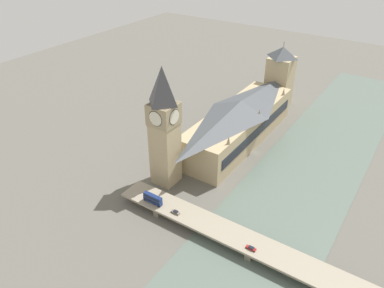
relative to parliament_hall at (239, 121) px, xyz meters
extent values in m
plane|color=#605E56|center=(-17.71, 8.00, -14.80)|extent=(600.00, 600.00, 0.00)
cube|color=slate|center=(-53.16, 8.00, -14.65)|extent=(58.90, 360.00, 0.30)
cube|color=tan|center=(0.05, 0.00, -3.62)|extent=(29.52, 107.43, 22.36)
cube|color=black|center=(-14.86, 0.00, -2.50)|extent=(0.40, 98.84, 6.71)
pyramid|color=#474C51|center=(0.05, 0.00, 11.29)|extent=(28.93, 105.28, 7.47)
cone|color=#9E8966|center=(-13.71, -40.82, 10.06)|extent=(2.20, 2.20, 5.00)
cone|color=#9E8966|center=(-13.71, 0.00, 10.06)|extent=(2.20, 2.20, 5.00)
cone|color=#9E8966|center=(-13.71, 40.82, 10.06)|extent=(2.20, 2.20, 5.00)
cube|color=tan|center=(13.50, 64.29, 10.05)|extent=(13.15, 13.15, 49.71)
cube|color=tan|center=(13.50, 64.29, 28.99)|extent=(13.94, 13.94, 11.84)
cylinder|color=black|center=(6.75, 64.29, 28.99)|extent=(0.50, 8.62, 8.62)
cylinder|color=silver|center=(6.61, 64.29, 28.99)|extent=(0.62, 7.98, 7.98)
cylinder|color=black|center=(20.25, 64.29, 28.99)|extent=(0.50, 8.62, 8.62)
cylinder|color=silver|center=(20.38, 64.29, 28.99)|extent=(0.62, 7.98, 7.98)
cylinder|color=black|center=(13.50, 57.54, 28.99)|extent=(8.62, 0.50, 8.62)
cylinder|color=silver|center=(13.50, 57.41, 28.99)|extent=(7.98, 0.62, 7.98)
cylinder|color=black|center=(13.50, 71.04, 28.99)|extent=(8.62, 0.50, 8.62)
cylinder|color=silver|center=(13.50, 71.18, 28.99)|extent=(7.98, 0.62, 7.98)
pyramid|color=#424247|center=(13.50, 64.29, 45.11)|extent=(13.41, 13.41, 20.40)
cube|color=tan|center=(0.05, -66.81, 5.39)|extent=(18.19, 18.19, 40.37)
pyramid|color=#474C51|center=(0.05, -66.81, 29.67)|extent=(18.19, 18.19, 8.19)
cylinder|color=#333338|center=(0.05, -66.81, 35.76)|extent=(0.30, 0.30, 4.00)
cube|color=gray|center=(-53.16, 86.22, -12.66)|extent=(3.00, 12.50, 4.28)
cube|color=gray|center=(-0.73, 86.22, -12.66)|extent=(3.00, 12.50, 4.28)
cube|color=gray|center=(-53.16, 86.22, -9.93)|extent=(149.80, 14.70, 1.20)
cube|color=navy|center=(3.10, 89.44, -7.88)|extent=(11.04, 2.42, 2.06)
cube|color=black|center=(3.10, 89.44, -7.47)|extent=(9.94, 2.48, 0.90)
cube|color=navy|center=(3.10, 89.44, -5.64)|extent=(10.82, 2.42, 2.41)
cube|color=black|center=(3.10, 89.44, -5.52)|extent=(9.94, 2.48, 1.16)
cube|color=navy|center=(3.10, 89.44, -4.36)|extent=(10.71, 2.30, 0.16)
cylinder|color=black|center=(7.78, 88.34, -8.80)|extent=(1.05, 0.28, 1.05)
cylinder|color=black|center=(7.78, 90.54, -8.80)|extent=(1.05, 0.28, 1.05)
cylinder|color=black|center=(-1.48, 88.34, -8.80)|extent=(1.05, 0.28, 1.05)
cylinder|color=black|center=(-1.48, 90.54, -8.80)|extent=(1.05, 0.28, 1.05)
cube|color=maroon|center=(-53.35, 89.82, -8.80)|extent=(4.75, 1.72, 0.56)
cube|color=black|center=(-53.49, 89.82, -8.27)|extent=(2.47, 1.55, 0.50)
cylinder|color=black|center=(-51.45, 89.05, -8.99)|extent=(0.68, 0.22, 0.68)
cylinder|color=black|center=(-51.45, 90.59, -8.99)|extent=(0.68, 0.22, 0.68)
cylinder|color=black|center=(-55.25, 89.05, -8.99)|extent=(0.68, 0.22, 0.68)
cylinder|color=black|center=(-55.25, 90.59, -8.99)|extent=(0.68, 0.22, 0.68)
cube|color=slate|center=(-11.28, 89.39, -8.78)|extent=(4.72, 1.76, 0.66)
cube|color=black|center=(-11.42, 89.39, -8.18)|extent=(2.45, 1.58, 0.54)
cylinder|color=black|center=(-9.35, 88.60, -9.02)|extent=(0.61, 0.22, 0.61)
cylinder|color=black|center=(-9.35, 90.17, -9.02)|extent=(0.61, 0.22, 0.61)
cylinder|color=black|center=(-13.21, 88.60, -9.02)|extent=(0.61, 0.22, 0.61)
cylinder|color=black|center=(-13.21, 90.17, -9.02)|extent=(0.61, 0.22, 0.61)
camera|label=1|loc=(-97.07, 202.71, 118.59)|focal=35.00mm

